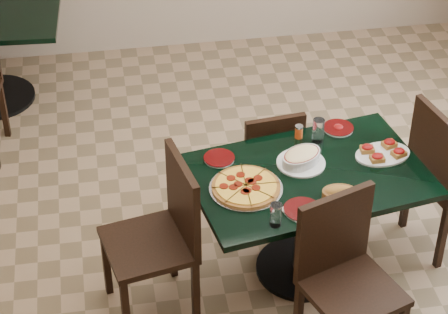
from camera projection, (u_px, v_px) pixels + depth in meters
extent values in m
plane|color=#886B4E|center=(239.00, 257.00, 5.49)|extent=(5.50, 5.50, 0.00)
cube|color=black|center=(308.00, 176.00, 4.96)|extent=(1.45, 1.07, 0.04)
cylinder|color=black|center=(305.00, 226.00, 5.18)|extent=(0.11, 0.11, 0.71)
cylinder|color=black|center=(302.00, 268.00, 5.38)|extent=(0.57, 0.57, 0.03)
cube|color=black|center=(265.00, 159.00, 5.66)|extent=(0.42, 0.42, 0.04)
cube|color=black|center=(275.00, 146.00, 5.39)|extent=(0.39, 0.08, 0.41)
cube|color=black|center=(279.00, 165.00, 5.94)|extent=(0.04, 0.04, 0.37)
cube|color=black|center=(295.00, 194.00, 5.69)|extent=(0.04, 0.04, 0.37)
cube|color=black|center=(234.00, 173.00, 5.87)|extent=(0.04, 0.04, 0.37)
cube|color=black|center=(248.00, 203.00, 5.62)|extent=(0.04, 0.04, 0.37)
cube|color=black|center=(353.00, 292.00, 4.59)|extent=(0.58, 0.58, 0.04)
cube|color=black|center=(334.00, 231.00, 4.58)|extent=(0.44, 0.19, 0.49)
cube|color=black|center=(298.00, 313.00, 4.80)|extent=(0.05, 0.05, 0.45)
cube|color=black|center=(357.00, 288.00, 4.95)|extent=(0.05, 0.05, 0.45)
cube|color=black|center=(434.00, 150.00, 5.12)|extent=(0.14, 0.47, 0.50)
cube|color=black|center=(442.00, 238.00, 5.28)|extent=(0.05, 0.05, 0.46)
cube|color=black|center=(407.00, 198.00, 5.59)|extent=(0.05, 0.05, 0.46)
cube|color=black|center=(148.00, 245.00, 4.86)|extent=(0.55, 0.55, 0.04)
cube|color=black|center=(183.00, 199.00, 4.76)|extent=(0.13, 0.47, 0.50)
cube|color=black|center=(107.00, 263.00, 5.10)|extent=(0.05, 0.05, 0.46)
cube|color=black|center=(173.00, 246.00, 5.22)|extent=(0.05, 0.05, 0.46)
cube|color=black|center=(126.00, 312.00, 4.80)|extent=(0.05, 0.05, 0.46)
cube|color=black|center=(196.00, 292.00, 4.92)|extent=(0.05, 0.05, 0.46)
cube|color=black|center=(4.00, 110.00, 6.41)|extent=(0.05, 0.05, 0.46)
cylinder|color=silver|center=(246.00, 189.00, 4.83)|extent=(0.41, 0.41, 0.01)
cylinder|color=brown|center=(246.00, 187.00, 4.82)|extent=(0.38, 0.38, 0.02)
cylinder|color=gold|center=(246.00, 185.00, 4.81)|extent=(0.34, 0.34, 0.01)
cylinder|color=silver|center=(301.00, 163.00, 5.02)|extent=(0.28, 0.28, 0.01)
ellipsoid|color=beige|center=(301.00, 154.00, 4.98)|extent=(0.27, 0.24, 0.04)
ellipsoid|color=#935F28|center=(340.00, 192.00, 4.73)|extent=(0.18, 0.10, 0.07)
cylinder|color=silver|center=(302.00, 210.00, 4.68)|extent=(0.20, 0.20, 0.01)
cylinder|color=#360304|center=(302.00, 209.00, 4.67)|extent=(0.20, 0.20, 0.00)
cylinder|color=silver|center=(338.00, 128.00, 5.30)|extent=(0.18, 0.18, 0.01)
cylinder|color=#360304|center=(338.00, 127.00, 5.29)|extent=(0.19, 0.19, 0.00)
ellipsoid|color=#910C07|center=(338.00, 127.00, 5.29)|extent=(0.06, 0.06, 0.03)
cylinder|color=silver|center=(219.00, 159.00, 5.05)|extent=(0.18, 0.18, 0.01)
cylinder|color=#360304|center=(219.00, 158.00, 5.04)|extent=(0.18, 0.18, 0.00)
cube|color=silver|center=(301.00, 211.00, 4.68)|extent=(0.22, 0.22, 0.00)
cube|color=silver|center=(305.00, 210.00, 4.68)|extent=(0.08, 0.14, 0.00)
cylinder|color=white|center=(318.00, 131.00, 5.15)|extent=(0.07, 0.07, 0.15)
cylinder|color=white|center=(276.00, 215.00, 4.55)|extent=(0.06, 0.06, 0.14)
cylinder|color=#BC3F14|center=(299.00, 132.00, 5.21)|extent=(0.05, 0.05, 0.08)
cylinder|color=silver|center=(299.00, 127.00, 5.18)|extent=(0.05, 0.05, 0.01)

